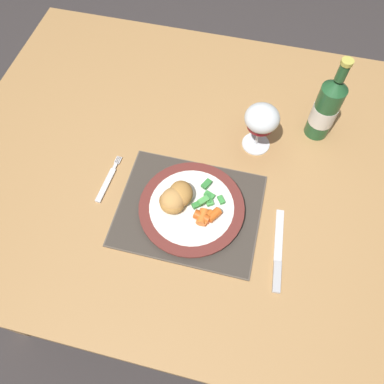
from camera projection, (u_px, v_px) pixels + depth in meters
name	position (u px, v px, depth m)	size (l,w,h in m)	color
ground_plane	(186.00, 254.00, 1.62)	(6.00, 6.00, 0.00)	#383333
dining_table	(183.00, 176.00, 1.05)	(1.19, 0.99, 0.74)	#AD7F4C
placemat	(189.00, 210.00, 0.90)	(0.34, 0.27, 0.01)	brown
dinner_plate	(192.00, 208.00, 0.89)	(0.25, 0.25, 0.02)	white
breaded_croquettes	(175.00, 199.00, 0.87)	(0.09, 0.10, 0.05)	tan
green_beans_pile	(208.00, 198.00, 0.88)	(0.08, 0.09, 0.02)	green
glazed_carrots	(205.00, 217.00, 0.85)	(0.06, 0.05, 0.02)	orange
fork	(107.00, 182.00, 0.94)	(0.02, 0.14, 0.01)	silver
table_knife	(278.00, 257.00, 0.84)	(0.03, 0.20, 0.01)	silver
wine_glass	(262.00, 120.00, 0.91)	(0.09, 0.09, 0.14)	silver
bottle	(326.00, 108.00, 0.94)	(0.06, 0.06, 0.24)	#23562D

